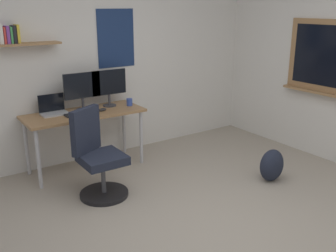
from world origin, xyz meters
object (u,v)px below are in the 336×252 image
monitor_primary (82,89)px  computer_mouse (102,110)px  office_chair (98,159)px  laptop (53,109)px  coffee_mug (129,102)px  backpack (272,165)px  keyboard (81,114)px  desk (84,118)px  monitor_secondary (109,85)px

monitor_primary → computer_mouse: 0.35m
office_chair → laptop: laptop is taller
monitor_primary → coffee_mug: 0.63m
laptop → backpack: size_ratio=0.81×
coffee_mug → backpack: 1.92m
keyboard → computer_mouse: (0.28, 0.00, 0.01)m
desk → computer_mouse: (0.21, -0.07, 0.09)m
office_chair → computer_mouse: office_chair is taller
office_chair → coffee_mug: 1.13m
laptop → keyboard: size_ratio=0.84×
keyboard → monitor_primary: bearing=57.4°
keyboard → backpack: 2.31m
monitor_secondary → coffee_mug: size_ratio=5.04×
computer_mouse → coffee_mug: (0.40, 0.05, 0.03)m
monitor_secondary → backpack: monitor_secondary is taller
coffee_mug → backpack: bearing=-56.5°
monitor_primary → computer_mouse: monitor_primary is taller
office_chair → monitor_secondary: size_ratio=2.05×
office_chair → backpack: size_ratio=2.48×
backpack → office_chair: bearing=155.7°
desk → laptop: 0.38m
desk → keyboard: size_ratio=3.86×
monitor_primary → backpack: 2.42m
monitor_primary → coffee_mug: (0.58, -0.12, -0.22)m
desk → monitor_primary: size_ratio=3.08×
monitor_secondary → backpack: bearing=-53.1°
laptop → coffee_mug: size_ratio=3.37×
desk → office_chair: 0.80m
laptop → computer_mouse: (0.53, -0.22, -0.04)m
laptop → monitor_primary: (0.36, -0.05, 0.22)m
desk → office_chair: bearing=-103.5°
office_chair → monitor_primary: (0.21, 0.83, 0.59)m
office_chair → keyboard: 0.75m
backpack → monitor_primary: bearing=134.0°
office_chair → keyboard: bearing=80.9°
desk → monitor_primary: 0.36m
laptop → coffee_mug: (0.93, -0.17, -0.01)m
monitor_primary → computer_mouse: size_ratio=4.46×
desk → office_chair: office_chair is taller
keyboard → coffee_mug: 0.69m
office_chair → keyboard: (0.11, 0.66, 0.33)m
keyboard → backpack: keyboard is taller
computer_mouse → backpack: size_ratio=0.27×
office_chair → computer_mouse: bearing=59.8°
monitor_primary → backpack: size_ratio=1.21×
laptop → coffee_mug: laptop is taller
laptop → computer_mouse: 0.57m
coffee_mug → keyboard: bearing=-175.8°
office_chair → computer_mouse: size_ratio=9.13×
monitor_secondary → computer_mouse: 0.35m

